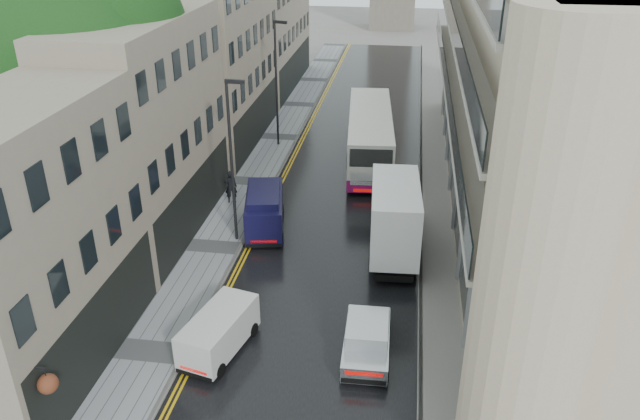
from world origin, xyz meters
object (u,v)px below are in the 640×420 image
(cream_bus, at_px, (350,155))
(navy_van, at_px, (246,223))
(white_van, at_px, (184,348))
(lamp_post_far, at_px, (276,85))
(tree_far, at_px, (177,60))
(pedestrian, at_px, (231,187))
(silver_hatchback, at_px, (343,360))
(lamp_post_near, at_px, (232,164))
(white_lorry, at_px, (373,232))
(tree_near, at_px, (76,107))

(cream_bus, xyz_separation_m, navy_van, (-4.35, -9.01, -0.46))
(cream_bus, relative_size, white_van, 3.22)
(cream_bus, relative_size, navy_van, 2.57)
(lamp_post_far, bearing_deg, tree_far, -152.45)
(tree_far, relative_size, pedestrian, 6.35)
(silver_hatchback, distance_m, lamp_post_near, 12.10)
(white_van, bearing_deg, silver_hatchback, 16.80)
(white_lorry, height_order, lamp_post_near, lamp_post_near)
(tree_far, height_order, lamp_post_near, tree_far)
(silver_hatchback, height_order, navy_van, navy_van)
(tree_far, relative_size, white_van, 3.28)
(white_lorry, relative_size, white_van, 1.97)
(white_lorry, xyz_separation_m, navy_van, (-6.50, 1.44, -0.75))
(tree_far, distance_m, lamp_post_far, 6.89)
(pedestrian, distance_m, lamp_post_near, 5.50)
(white_van, distance_m, lamp_post_near, 10.40)
(navy_van, bearing_deg, white_van, -101.00)
(tree_near, distance_m, silver_hatchback, 18.08)
(navy_van, relative_size, lamp_post_far, 0.55)
(silver_hatchback, bearing_deg, tree_near, 145.38)
(lamp_post_near, bearing_deg, white_lorry, -7.96)
(white_van, height_order, pedestrian, pedestrian)
(pedestrian, bearing_deg, tree_far, -70.05)
(silver_hatchback, xyz_separation_m, white_van, (-6.00, -0.32, 0.12))
(white_lorry, relative_size, navy_van, 1.58)
(cream_bus, bearing_deg, lamp_post_near, -124.33)
(silver_hatchback, xyz_separation_m, lamp_post_near, (-6.64, 9.47, 3.55))
(tree_far, relative_size, lamp_post_far, 1.44)
(tree_near, relative_size, tree_far, 1.11)
(tree_near, bearing_deg, white_van, -49.62)
(cream_bus, bearing_deg, pedestrian, -149.49)
(pedestrian, relative_size, lamp_post_near, 0.23)
(white_lorry, xyz_separation_m, white_van, (-6.50, -8.09, -1.11))
(navy_van, bearing_deg, pedestrian, 103.73)
(white_lorry, relative_size, silver_hatchback, 1.90)
(white_van, relative_size, lamp_post_far, 0.44)
(white_lorry, height_order, navy_van, white_lorry)
(silver_hatchback, relative_size, navy_van, 0.83)
(cream_bus, height_order, silver_hatchback, cream_bus)
(tree_far, xyz_separation_m, white_van, (7.90, -22.64, -5.35))
(tree_near, height_order, white_lorry, tree_near)
(tree_far, height_order, white_van, tree_far)
(tree_far, height_order, navy_van, tree_far)
(cream_bus, xyz_separation_m, pedestrian, (-6.42, -4.52, -0.58))
(pedestrian, bearing_deg, lamp_post_near, 94.64)
(tree_near, height_order, pedestrian, tree_near)
(cream_bus, height_order, navy_van, cream_bus)
(cream_bus, distance_m, white_van, 19.05)
(tree_far, bearing_deg, white_lorry, -45.31)
(tree_near, bearing_deg, lamp_post_far, 64.33)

